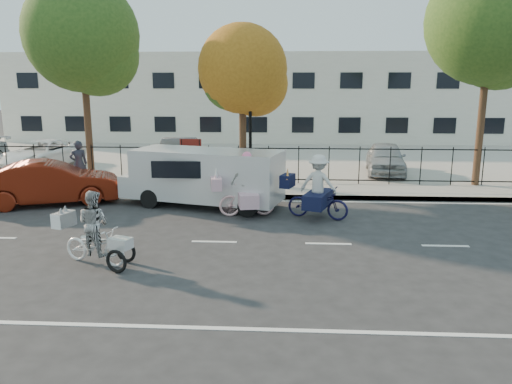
# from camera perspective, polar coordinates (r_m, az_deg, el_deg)

# --- Properties ---
(ground) EXTENTS (120.00, 120.00, 0.00)m
(ground) POSITION_cam_1_polar(r_m,az_deg,el_deg) (13.29, -4.79, -5.71)
(ground) COLOR #333334
(road_markings) EXTENTS (60.00, 9.52, 0.01)m
(road_markings) POSITION_cam_1_polar(r_m,az_deg,el_deg) (13.29, -4.79, -5.68)
(road_markings) COLOR silver
(road_markings) RESTS_ON ground
(curb) EXTENTS (60.00, 0.10, 0.15)m
(curb) POSITION_cam_1_polar(r_m,az_deg,el_deg) (18.10, -2.59, -0.49)
(curb) COLOR #A8A399
(curb) RESTS_ON ground
(sidewalk) EXTENTS (60.00, 2.20, 0.15)m
(sidewalk) POSITION_cam_1_polar(r_m,az_deg,el_deg) (19.12, -2.28, 0.22)
(sidewalk) COLOR #A8A399
(sidewalk) RESTS_ON ground
(parking_lot) EXTENTS (60.00, 15.60, 0.15)m
(parking_lot) POSITION_cam_1_polar(r_m,az_deg,el_deg) (27.85, -0.53, 4.12)
(parking_lot) COLOR #A8A399
(parking_lot) RESTS_ON ground
(iron_fence) EXTENTS (58.00, 0.06, 1.50)m
(iron_fence) POSITION_cam_1_polar(r_m,az_deg,el_deg) (20.04, -2.00, 3.20)
(iron_fence) COLOR black
(iron_fence) RESTS_ON sidewalk
(building) EXTENTS (34.00, 10.00, 6.00)m
(building) POSITION_cam_1_polar(r_m,az_deg,el_deg) (37.55, 0.48, 10.78)
(building) COLOR silver
(building) RESTS_ON ground
(lamppost) EXTENTS (0.36, 0.36, 4.33)m
(lamppost) POSITION_cam_1_polar(r_m,az_deg,el_deg) (19.37, -0.66, 9.46)
(lamppost) COLOR black
(lamppost) RESTS_ON sidewalk
(street_sign) EXTENTS (0.85, 0.06, 1.80)m
(street_sign) POSITION_cam_1_polar(r_m,az_deg,el_deg) (19.83, -7.46, 4.51)
(street_sign) COLOR black
(street_sign) RESTS_ON sidewalk
(zebra_trike) EXTENTS (2.02, 1.29, 1.74)m
(zebra_trike) POSITION_cam_1_polar(r_m,az_deg,el_deg) (12.12, -17.97, -4.77)
(zebra_trike) COLOR white
(zebra_trike) RESTS_ON ground
(unicorn_bike) EXTENTS (2.07, 1.47, 2.04)m
(unicorn_bike) POSITION_cam_1_polar(r_m,az_deg,el_deg) (15.57, -1.16, -0.06)
(unicorn_bike) COLOR #FDC0C3
(unicorn_bike) RESTS_ON ground
(bull_bike) EXTENTS (2.21, 1.56, 1.99)m
(bull_bike) POSITION_cam_1_polar(r_m,az_deg,el_deg) (15.41, 7.00, -0.13)
(bull_bike) COLOR #100F33
(bull_bike) RESTS_ON ground
(white_van) EXTENTS (5.78, 3.09, 1.92)m
(white_van) POSITION_cam_1_polar(r_m,az_deg,el_deg) (16.79, -5.93, 1.87)
(white_van) COLOR silver
(white_van) RESTS_ON ground
(red_sedan) EXTENTS (4.83, 3.05, 1.50)m
(red_sedan) POSITION_cam_1_polar(r_m,az_deg,el_deg) (18.45, -22.37, 0.97)
(red_sedan) COLOR #63190B
(red_sedan) RESTS_ON ground
(pedestrian) EXTENTS (0.78, 0.71, 1.80)m
(pedestrian) POSITION_cam_1_polar(r_m,az_deg,el_deg) (20.38, -19.60, 3.06)
(pedestrian) COLOR black
(pedestrian) RESTS_ON sidewalk
(lot_car_b) EXTENTS (2.93, 4.95, 1.29)m
(lot_car_b) POSITION_cam_1_polar(r_m,az_deg,el_deg) (25.72, -23.25, 4.02)
(lot_car_b) COLOR white
(lot_car_b) RESTS_ON parking_lot
(lot_car_c) EXTENTS (1.74, 4.40, 1.42)m
(lot_car_c) POSITION_cam_1_polar(r_m,az_deg,el_deg) (23.41, -8.89, 4.31)
(lot_car_c) COLOR #53565B
(lot_car_c) RESTS_ON parking_lot
(lot_car_d) EXTENTS (2.11, 4.18, 1.37)m
(lot_car_d) POSITION_cam_1_polar(r_m,az_deg,el_deg) (22.86, 14.58, 3.79)
(lot_car_d) COLOR #9FA3A7
(lot_car_d) RESTS_ON parking_lot
(tree_west) EXTENTS (4.44, 4.44, 8.14)m
(tree_west) POSITION_cam_1_polar(r_m,az_deg,el_deg) (21.37, -18.86, 16.06)
(tree_west) COLOR #442D1D
(tree_west) RESTS_ON ground
(tree_mid) EXTENTS (3.51, 3.47, 6.36)m
(tree_mid) POSITION_cam_1_polar(r_m,az_deg,el_deg) (19.91, -1.13, 13.40)
(tree_mid) COLOR #442D1D
(tree_mid) RESTS_ON ground
(tree_east) EXTENTS (4.76, 4.76, 8.72)m
(tree_east) POSITION_cam_1_polar(r_m,az_deg,el_deg) (21.39, 25.50, 16.63)
(tree_east) COLOR #442D1D
(tree_east) RESTS_ON ground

